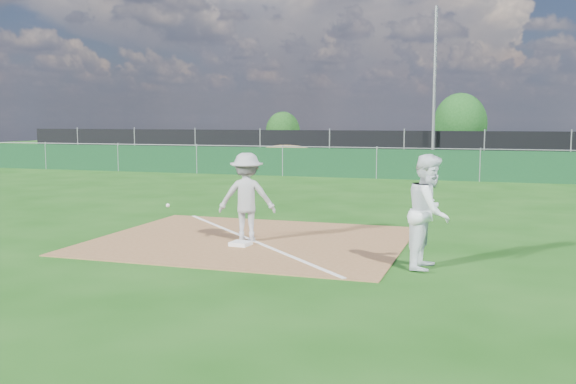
# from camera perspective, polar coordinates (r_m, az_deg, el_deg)

# --- Properties ---
(ground) EXTENTS (90.00, 90.00, 0.00)m
(ground) POSITION_cam_1_polar(r_m,az_deg,el_deg) (21.29, 5.48, 0.01)
(ground) COLOR #164A0F
(ground) RESTS_ON ground
(infield_dirt) EXTENTS (6.00, 5.00, 0.02)m
(infield_dirt) POSITION_cam_1_polar(r_m,az_deg,el_deg) (12.75, -3.36, -4.30)
(infield_dirt) COLOR brown
(infield_dirt) RESTS_ON ground
(foul_line) EXTENTS (5.01, 5.01, 0.01)m
(foul_line) POSITION_cam_1_polar(r_m,az_deg,el_deg) (12.74, -3.36, -4.24)
(foul_line) COLOR white
(foul_line) RESTS_ON infield_dirt
(green_fence) EXTENTS (44.00, 0.05, 1.20)m
(green_fence) POSITION_cam_1_polar(r_m,az_deg,el_deg) (26.12, 7.88, 2.49)
(green_fence) COLOR #0E361B
(green_fence) RESTS_ON ground
(dirt_mound) EXTENTS (3.38, 2.60, 1.17)m
(dirt_mound) POSITION_cam_1_polar(r_m,az_deg,el_deg) (30.74, -0.18, 3.12)
(dirt_mound) COLOR olive
(dirt_mound) RESTS_ON ground
(black_fence) EXTENTS (46.00, 0.04, 1.80)m
(black_fence) POSITION_cam_1_polar(r_m,az_deg,el_deg) (34.00, 10.28, 3.87)
(black_fence) COLOR black
(black_fence) RESTS_ON ground
(parking_lot) EXTENTS (46.00, 9.00, 0.01)m
(parking_lot) POSITION_cam_1_polar(r_m,az_deg,el_deg) (39.00, 11.24, 2.86)
(parking_lot) COLOR black
(parking_lot) RESTS_ON ground
(light_pole) EXTENTS (0.16, 0.16, 8.00)m
(light_pole) POSITION_cam_1_polar(r_m,az_deg,el_deg) (33.54, 12.88, 9.08)
(light_pole) COLOR slate
(light_pole) RESTS_ON ground
(first_base) EXTENTS (0.38, 0.38, 0.07)m
(first_base) POSITION_cam_1_polar(r_m,az_deg,el_deg) (12.19, -4.23, -4.59)
(first_base) COLOR white
(first_base) RESTS_ON infield_dirt
(play_at_first) EXTENTS (2.30, 0.92, 1.73)m
(play_at_first) POSITION_cam_1_polar(r_m,az_deg,el_deg) (12.53, -3.69, -0.45)
(play_at_first) COLOR #AFAFB1
(play_at_first) RESTS_ON infield_dirt
(runner) EXTENTS (0.79, 0.97, 1.85)m
(runner) POSITION_cam_1_polar(r_m,az_deg,el_deg) (10.50, 12.45, -1.72)
(runner) COLOR white
(runner) RESTS_ON ground
(car_left) EXTENTS (4.89, 2.08, 1.65)m
(car_left) POSITION_cam_1_polar(r_m,az_deg,el_deg) (40.12, 2.36, 4.26)
(car_left) COLOR #999BA0
(car_left) RESTS_ON parking_lot
(car_mid) EXTENTS (4.77, 2.65, 1.49)m
(car_mid) POSITION_cam_1_polar(r_m,az_deg,el_deg) (37.83, 9.36, 3.93)
(car_mid) COLOR black
(car_mid) RESTS_ON parking_lot
(car_right) EXTENTS (4.29, 2.25, 1.19)m
(car_right) POSITION_cam_1_polar(r_m,az_deg,el_deg) (37.75, 18.83, 3.43)
(car_right) COLOR black
(car_right) RESTS_ON parking_lot
(tree_left) EXTENTS (2.47, 2.47, 2.94)m
(tree_left) POSITION_cam_1_polar(r_m,az_deg,el_deg) (46.54, -0.46, 5.41)
(tree_left) COLOR #382316
(tree_left) RESTS_ON ground
(tree_mid) EXTENTS (3.46, 3.46, 4.10)m
(tree_mid) POSITION_cam_1_polar(r_m,az_deg,el_deg) (43.82, 15.05, 5.91)
(tree_mid) COLOR #382316
(tree_mid) RESTS_ON ground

